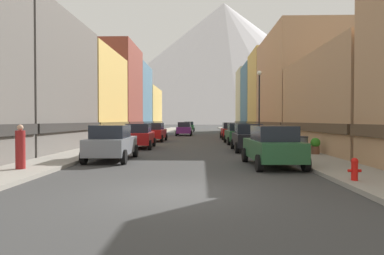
{
  "coord_description": "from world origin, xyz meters",
  "views": [
    {
      "loc": [
        0.71,
        -9.69,
        2.01
      ],
      "look_at": [
        -0.34,
        29.03,
        1.23
      ],
      "focal_mm": 33.04,
      "sensor_mm": 36.0,
      "label": 1
    }
  ],
  "objects_px": {
    "car_right_0": "(273,146)",
    "car_right_2": "(238,133)",
    "car_left_1": "(139,136)",
    "pedestrian_0": "(20,148)",
    "car_left_0": "(112,143)",
    "car_driving_1": "(189,126)",
    "streetlamp_right": "(259,96)",
    "potted_plant_1": "(315,145)",
    "trash_bin_right": "(303,145)",
    "car_right_3": "(230,131)",
    "potted_plant_0": "(110,137)",
    "fire_hydrant_near": "(355,168)",
    "car_left_2": "(154,132)",
    "car_right_1": "(248,137)",
    "car_driving_0": "(184,129)"
  },
  "relations": [
    {
      "from": "car_left_2",
      "to": "car_right_1",
      "type": "xyz_separation_m",
      "value": [
        7.6,
        -10.28,
        0.0
      ]
    },
    {
      "from": "car_driving_0",
      "to": "potted_plant_1",
      "type": "bearing_deg",
      "value": -72.45
    },
    {
      "from": "streetlamp_right",
      "to": "car_right_1",
      "type": "bearing_deg",
      "value": -106.41
    },
    {
      "from": "car_left_2",
      "to": "trash_bin_right",
      "type": "relative_size",
      "value": 4.52
    },
    {
      "from": "car_right_0",
      "to": "car_right_3",
      "type": "height_order",
      "value": "same"
    },
    {
      "from": "potted_plant_0",
      "to": "pedestrian_0",
      "type": "bearing_deg",
      "value": -87.33
    },
    {
      "from": "car_right_0",
      "to": "car_right_2",
      "type": "xyz_separation_m",
      "value": [
        -0.0,
        14.81,
        0.0
      ]
    },
    {
      "from": "car_right_3",
      "to": "car_left_1",
      "type": "bearing_deg",
      "value": -121.32
    },
    {
      "from": "car_left_1",
      "to": "pedestrian_0",
      "type": "distance_m",
      "value": 12.2
    },
    {
      "from": "car_left_1",
      "to": "car_right_2",
      "type": "xyz_separation_m",
      "value": [
        7.6,
        4.96,
        0.0
      ]
    },
    {
      "from": "car_right_1",
      "to": "car_right_0",
      "type": "bearing_deg",
      "value": -89.98
    },
    {
      "from": "fire_hydrant_near",
      "to": "potted_plant_1",
      "type": "bearing_deg",
      "value": 79.79
    },
    {
      "from": "car_right_1",
      "to": "car_right_2",
      "type": "distance_m",
      "value": 6.94
    },
    {
      "from": "car_right_0",
      "to": "trash_bin_right",
      "type": "distance_m",
      "value": 5.05
    },
    {
      "from": "potted_plant_1",
      "to": "streetlamp_right",
      "type": "relative_size",
      "value": 0.15
    },
    {
      "from": "car_left_2",
      "to": "pedestrian_0",
      "type": "height_order",
      "value": "pedestrian_0"
    },
    {
      "from": "car_right_0",
      "to": "car_right_3",
      "type": "relative_size",
      "value": 1.02
    },
    {
      "from": "car_right_0",
      "to": "car_right_1",
      "type": "relative_size",
      "value": 1.02
    },
    {
      "from": "trash_bin_right",
      "to": "pedestrian_0",
      "type": "height_order",
      "value": "pedestrian_0"
    },
    {
      "from": "car_right_1",
      "to": "car_right_2",
      "type": "xyz_separation_m",
      "value": [
        0.0,
        6.94,
        0.0
      ]
    },
    {
      "from": "car_driving_1",
      "to": "potted_plant_1",
      "type": "relative_size",
      "value": 4.89
    },
    {
      "from": "car_left_2",
      "to": "pedestrian_0",
      "type": "distance_m",
      "value": 20.4
    },
    {
      "from": "car_driving_1",
      "to": "fire_hydrant_near",
      "type": "xyz_separation_m",
      "value": [
        7.05,
        -53.65,
        -0.37
      ]
    },
    {
      "from": "car_driving_1",
      "to": "trash_bin_right",
      "type": "relative_size",
      "value": 4.49
    },
    {
      "from": "car_driving_1",
      "to": "streetlamp_right",
      "type": "distance_m",
      "value": 36.91
    },
    {
      "from": "car_driving_1",
      "to": "car_right_3",
      "type": "bearing_deg",
      "value": -78.65
    },
    {
      "from": "trash_bin_right",
      "to": "potted_plant_1",
      "type": "height_order",
      "value": "trash_bin_right"
    },
    {
      "from": "car_left_0",
      "to": "car_driving_1",
      "type": "height_order",
      "value": "same"
    },
    {
      "from": "fire_hydrant_near",
      "to": "pedestrian_0",
      "type": "relative_size",
      "value": 0.41
    },
    {
      "from": "car_left_1",
      "to": "car_right_2",
      "type": "relative_size",
      "value": 1.01
    },
    {
      "from": "car_right_3",
      "to": "car_left_2",
      "type": "bearing_deg",
      "value": -151.12
    },
    {
      "from": "car_right_3",
      "to": "streetlamp_right",
      "type": "bearing_deg",
      "value": -80.45
    },
    {
      "from": "car_left_1",
      "to": "car_right_3",
      "type": "height_order",
      "value": "same"
    },
    {
      "from": "car_driving_0",
      "to": "trash_bin_right",
      "type": "xyz_separation_m",
      "value": [
        7.95,
        -27.05,
        -0.26
      ]
    },
    {
      "from": "car_right_0",
      "to": "potted_plant_1",
      "type": "height_order",
      "value": "car_right_0"
    },
    {
      "from": "car_right_1",
      "to": "streetlamp_right",
      "type": "relative_size",
      "value": 0.75
    },
    {
      "from": "pedestrian_0",
      "to": "car_left_0",
      "type": "bearing_deg",
      "value": 59.67
    },
    {
      "from": "car_right_0",
      "to": "fire_hydrant_near",
      "type": "distance_m",
      "value": 4.72
    },
    {
      "from": "car_driving_0",
      "to": "car_left_2",
      "type": "bearing_deg",
      "value": -99.43
    },
    {
      "from": "potted_plant_0",
      "to": "potted_plant_1",
      "type": "relative_size",
      "value": 0.99
    },
    {
      "from": "car_left_2",
      "to": "car_driving_1",
      "type": "relative_size",
      "value": 1.01
    },
    {
      "from": "car_left_2",
      "to": "car_right_0",
      "type": "height_order",
      "value": "same"
    },
    {
      "from": "pedestrian_0",
      "to": "streetlamp_right",
      "type": "distance_m",
      "value": 19.38
    },
    {
      "from": "car_driving_0",
      "to": "streetlamp_right",
      "type": "distance_m",
      "value": 19.8
    },
    {
      "from": "car_right_1",
      "to": "car_right_3",
      "type": "distance_m",
      "value": 14.47
    },
    {
      "from": "car_right_2",
      "to": "trash_bin_right",
      "type": "relative_size",
      "value": 4.54
    },
    {
      "from": "car_right_2",
      "to": "potted_plant_1",
      "type": "relative_size",
      "value": 4.95
    },
    {
      "from": "car_right_3",
      "to": "car_driving_1",
      "type": "relative_size",
      "value": 1.0
    },
    {
      "from": "car_left_1",
      "to": "trash_bin_right",
      "type": "bearing_deg",
      "value": -28.43
    },
    {
      "from": "trash_bin_right",
      "to": "car_right_0",
      "type": "bearing_deg",
      "value": -120.32
    }
  ]
}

